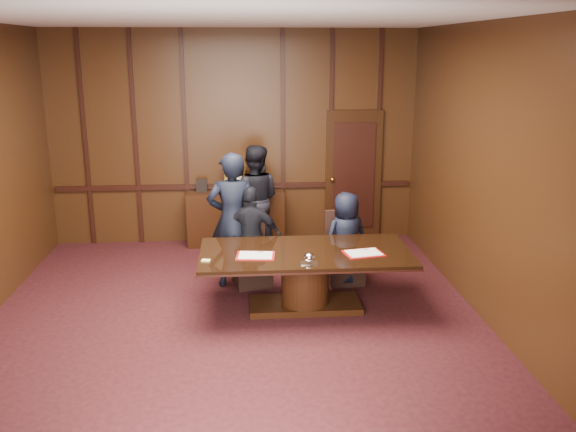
# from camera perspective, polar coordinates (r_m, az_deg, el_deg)

# --- Properties ---
(room) EXTENTS (7.00, 7.04, 3.50)m
(room) POSITION_cam_1_polar(r_m,az_deg,el_deg) (6.85, -4.70, 3.08)
(room) COLOR black
(room) RESTS_ON ground
(sideboard) EXTENTS (1.60, 0.45, 1.54)m
(sideboard) POSITION_cam_1_polar(r_m,az_deg,el_deg) (10.18, -4.89, 0.01)
(sideboard) COLOR black
(sideboard) RESTS_ON ground
(conference_table) EXTENTS (2.62, 1.32, 0.76)m
(conference_table) POSITION_cam_1_polar(r_m,az_deg,el_deg) (7.63, 1.61, -5.07)
(conference_table) COLOR black
(conference_table) RESTS_ON ground
(folder_left) EXTENTS (0.49, 0.38, 0.02)m
(folder_left) POSITION_cam_1_polar(r_m,az_deg,el_deg) (7.37, -3.05, -3.73)
(folder_left) COLOR #A80F0F
(folder_left) RESTS_ON conference_table
(folder_right) EXTENTS (0.51, 0.41, 0.02)m
(folder_right) POSITION_cam_1_polar(r_m,az_deg,el_deg) (7.50, 7.08, -3.47)
(folder_right) COLOR #A80F0F
(folder_right) RESTS_ON conference_table
(inkstand) EXTENTS (0.20, 0.14, 0.12)m
(inkstand) POSITION_cam_1_polar(r_m,az_deg,el_deg) (7.11, 2.01, -4.04)
(inkstand) COLOR white
(inkstand) RESTS_ON conference_table
(notepad) EXTENTS (0.11, 0.09, 0.01)m
(notepad) POSITION_cam_1_polar(r_m,az_deg,el_deg) (7.26, -7.69, -4.14)
(notepad) COLOR #FFE97C
(notepad) RESTS_ON conference_table
(chair_left) EXTENTS (0.57, 0.57, 0.99)m
(chair_left) POSITION_cam_1_polar(r_m,az_deg,el_deg) (8.49, -3.44, -4.50)
(chair_left) COLOR black
(chair_left) RESTS_ON ground
(chair_right) EXTENTS (0.52, 0.52, 0.99)m
(chair_right) POSITION_cam_1_polar(r_m,az_deg,el_deg) (8.61, 5.29, -4.25)
(chair_right) COLOR black
(chair_right) RESTS_ON ground
(signatory_left) EXTENTS (0.86, 0.43, 1.41)m
(signatory_left) POSITION_cam_1_polar(r_m,az_deg,el_deg) (8.29, -3.43, -2.00)
(signatory_left) COLOR black
(signatory_left) RESTS_ON ground
(signatory_right) EXTENTS (0.74, 0.60, 1.31)m
(signatory_right) POSITION_cam_1_polar(r_m,az_deg,el_deg) (8.42, 5.45, -2.12)
(signatory_right) COLOR black
(signatory_right) RESTS_ON ground
(witness_left) EXTENTS (0.71, 0.49, 1.86)m
(witness_left) POSITION_cam_1_polar(r_m,az_deg,el_deg) (8.29, -5.23, -0.40)
(witness_left) COLOR black
(witness_left) RESTS_ON ground
(witness_right) EXTENTS (0.92, 0.76, 1.74)m
(witness_right) POSITION_cam_1_polar(r_m,az_deg,el_deg) (9.65, -3.18, 1.54)
(witness_right) COLOR black
(witness_right) RESTS_ON ground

